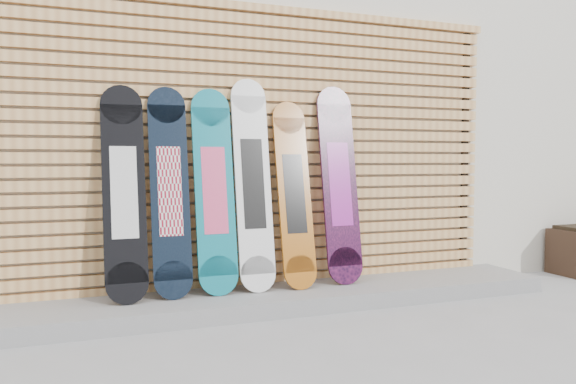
# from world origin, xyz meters

# --- Properties ---
(ground) EXTENTS (80.00, 80.00, 0.00)m
(ground) POSITION_xyz_m (0.00, 0.00, 0.00)
(ground) COLOR gray
(ground) RESTS_ON ground
(building) EXTENTS (12.00, 5.00, 3.60)m
(building) POSITION_xyz_m (0.50, 3.50, 1.80)
(building) COLOR beige
(building) RESTS_ON ground
(concrete_step) EXTENTS (4.60, 0.70, 0.12)m
(concrete_step) POSITION_xyz_m (-0.15, 0.68, 0.06)
(concrete_step) COLOR gray
(concrete_step) RESTS_ON ground
(slat_wall) EXTENTS (4.26, 0.08, 2.29)m
(slat_wall) POSITION_xyz_m (-0.15, 0.97, 1.21)
(slat_wall) COLOR tan
(slat_wall) RESTS_ON ground
(snowboard_0) EXTENTS (0.29, 0.33, 1.51)m
(snowboard_0) POSITION_xyz_m (-1.14, 0.78, 0.87)
(snowboard_0) COLOR black
(snowboard_0) RESTS_ON concrete_step
(snowboard_1) EXTENTS (0.27, 0.31, 1.51)m
(snowboard_1) POSITION_xyz_m (-0.83, 0.79, 0.87)
(snowboard_1) COLOR black
(snowboard_1) RESTS_ON concrete_step
(snowboard_2) EXTENTS (0.29, 0.31, 1.51)m
(snowboard_2) POSITION_xyz_m (-0.50, 0.79, 0.87)
(snowboard_2) COLOR #0D7081
(snowboard_2) RESTS_ON concrete_step
(snowboard_3) EXTENTS (0.27, 0.31, 1.60)m
(snowboard_3) POSITION_xyz_m (-0.21, 0.79, 0.92)
(snowboard_3) COLOR white
(snowboard_3) RESTS_ON concrete_step
(snowboard_4) EXTENTS (0.26, 0.34, 1.43)m
(snowboard_4) POSITION_xyz_m (0.12, 0.78, 0.83)
(snowboard_4) COLOR #A85911
(snowboard_4) RESTS_ON concrete_step
(snowboard_5) EXTENTS (0.29, 0.30, 1.57)m
(snowboard_5) POSITION_xyz_m (0.51, 0.79, 0.90)
(snowboard_5) COLOR black
(snowboard_5) RESTS_ON concrete_step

